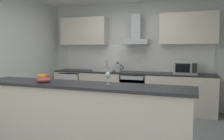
{
  "coord_description": "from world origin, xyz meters",
  "views": [
    {
      "loc": [
        1.49,
        -3.77,
        1.46
      ],
      "look_at": [
        -0.03,
        0.44,
        1.05
      ],
      "focal_mm": 37.58,
      "sensor_mm": 36.0,
      "label": 1
    }
  ],
  "objects_px": {
    "refrigerator": "(74,88)",
    "fruit_bowl": "(43,79)",
    "sink": "(105,70)",
    "range_hood": "(136,35)",
    "kettle": "(118,67)",
    "oven": "(135,90)",
    "wine_glass": "(108,76)",
    "microwave": "(186,67)"
  },
  "relations": [
    {
      "from": "refrigerator",
      "to": "fruit_bowl",
      "type": "height_order",
      "value": "fruit_bowl"
    },
    {
      "from": "sink",
      "to": "range_hood",
      "type": "distance_m",
      "value": 1.16
    },
    {
      "from": "kettle",
      "to": "range_hood",
      "type": "bearing_deg",
      "value": 21.61
    },
    {
      "from": "oven",
      "to": "refrigerator",
      "type": "relative_size",
      "value": 0.94
    },
    {
      "from": "refrigerator",
      "to": "sink",
      "type": "xyz_separation_m",
      "value": [
        0.88,
        0.01,
        0.5
      ]
    },
    {
      "from": "kettle",
      "to": "range_hood",
      "type": "height_order",
      "value": "range_hood"
    },
    {
      "from": "kettle",
      "to": "fruit_bowl",
      "type": "bearing_deg",
      "value": -98.94
    },
    {
      "from": "fruit_bowl",
      "to": "refrigerator",
      "type": "bearing_deg",
      "value": 109.23
    },
    {
      "from": "wine_glass",
      "to": "fruit_bowl",
      "type": "relative_size",
      "value": 0.81
    },
    {
      "from": "range_hood",
      "to": "fruit_bowl",
      "type": "relative_size",
      "value": 3.27
    },
    {
      "from": "wine_glass",
      "to": "refrigerator",
      "type": "bearing_deg",
      "value": 128.48
    },
    {
      "from": "kettle",
      "to": "sink",
      "type": "bearing_deg",
      "value": 172.75
    },
    {
      "from": "fruit_bowl",
      "to": "range_hood",
      "type": "bearing_deg",
      "value": 72.93
    },
    {
      "from": "oven",
      "to": "fruit_bowl",
      "type": "height_order",
      "value": "fruit_bowl"
    },
    {
      "from": "oven",
      "to": "refrigerator",
      "type": "distance_m",
      "value": 1.65
    },
    {
      "from": "oven",
      "to": "kettle",
      "type": "xyz_separation_m",
      "value": [
        -0.41,
        -0.03,
        0.55
      ]
    },
    {
      "from": "kettle",
      "to": "fruit_bowl",
      "type": "distance_m",
      "value": 2.45
    },
    {
      "from": "oven",
      "to": "microwave",
      "type": "distance_m",
      "value": 1.3
    },
    {
      "from": "microwave",
      "to": "wine_glass",
      "type": "relative_size",
      "value": 2.81
    },
    {
      "from": "oven",
      "to": "microwave",
      "type": "relative_size",
      "value": 1.6
    },
    {
      "from": "refrigerator",
      "to": "sink",
      "type": "bearing_deg",
      "value": 0.89
    },
    {
      "from": "refrigerator",
      "to": "fruit_bowl",
      "type": "bearing_deg",
      "value": -70.77
    },
    {
      "from": "fruit_bowl",
      "to": "oven",
      "type": "bearing_deg",
      "value": 72.09
    },
    {
      "from": "sink",
      "to": "kettle",
      "type": "height_order",
      "value": "sink"
    },
    {
      "from": "microwave",
      "to": "wine_glass",
      "type": "distance_m",
      "value": 2.49
    },
    {
      "from": "sink",
      "to": "microwave",
      "type": "bearing_deg",
      "value": -1.16
    },
    {
      "from": "refrigerator",
      "to": "fruit_bowl",
      "type": "distance_m",
      "value": 2.66
    },
    {
      "from": "wine_glass",
      "to": "fruit_bowl",
      "type": "height_order",
      "value": "wine_glass"
    },
    {
      "from": "refrigerator",
      "to": "microwave",
      "type": "height_order",
      "value": "microwave"
    },
    {
      "from": "refrigerator",
      "to": "fruit_bowl",
      "type": "relative_size",
      "value": 3.86
    },
    {
      "from": "range_hood",
      "to": "fruit_bowl",
      "type": "height_order",
      "value": "range_hood"
    },
    {
      "from": "range_hood",
      "to": "microwave",
      "type": "bearing_deg",
      "value": -7.72
    },
    {
      "from": "refrigerator",
      "to": "sink",
      "type": "distance_m",
      "value": 1.02
    },
    {
      "from": "oven",
      "to": "kettle",
      "type": "bearing_deg",
      "value": -175.33
    },
    {
      "from": "sink",
      "to": "kettle",
      "type": "distance_m",
      "value": 0.36
    },
    {
      "from": "oven",
      "to": "sink",
      "type": "height_order",
      "value": "sink"
    },
    {
      "from": "microwave",
      "to": "fruit_bowl",
      "type": "relative_size",
      "value": 2.27
    },
    {
      "from": "microwave",
      "to": "oven",
      "type": "bearing_deg",
      "value": 178.62
    },
    {
      "from": "sink",
      "to": "fruit_bowl",
      "type": "distance_m",
      "value": 2.46
    },
    {
      "from": "oven",
      "to": "fruit_bowl",
      "type": "xyz_separation_m",
      "value": [
        -0.79,
        -2.45,
        0.54
      ]
    },
    {
      "from": "oven",
      "to": "kettle",
      "type": "height_order",
      "value": "kettle"
    },
    {
      "from": "sink",
      "to": "fruit_bowl",
      "type": "xyz_separation_m",
      "value": [
        -0.03,
        -2.46,
        0.07
      ]
    }
  ]
}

